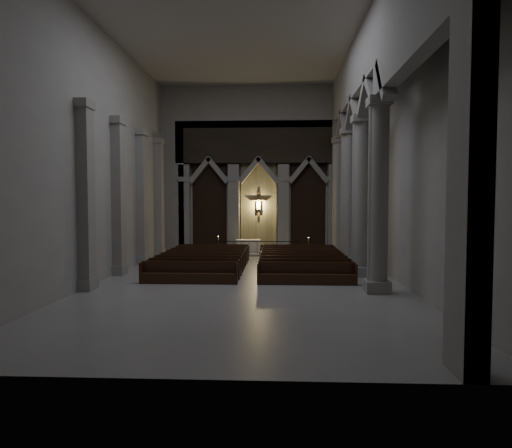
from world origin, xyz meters
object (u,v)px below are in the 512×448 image
at_px(altar_rail, 257,246).
at_px(candle_stand_left, 218,250).
at_px(worshipper, 262,253).
at_px(altar, 248,246).
at_px(pews, 252,264).
at_px(candle_stand_right, 308,251).

distance_m(altar_rail, candle_stand_left, 2.77).
xyz_separation_m(altar_rail, worshipper, (0.43, -2.89, -0.17)).
bearing_deg(worshipper, altar_rail, 106.19).
distance_m(altar, altar_rail, 1.52).
bearing_deg(altar, pews, -84.66).
distance_m(altar, candle_stand_right, 4.37).
xyz_separation_m(pews, worshipper, (0.43, 3.19, 0.22)).
height_order(candle_stand_right, worshipper, candle_stand_right).
relative_size(altar, candle_stand_right, 1.30).
xyz_separation_m(candle_stand_left, candle_stand_right, (6.19, -0.36, -0.00)).
height_order(altar, candle_stand_right, candle_stand_right).
bearing_deg(candle_stand_left, altar_rail, -8.87).
bearing_deg(worshipper, pews, -90.10).
bearing_deg(candle_stand_right, candle_stand_left, 176.69).
distance_m(altar_rail, worshipper, 2.93).
height_order(altar, worshipper, worshipper).
bearing_deg(worshipper, candle_stand_right, 51.85).
bearing_deg(candle_stand_left, altar, 24.50).
bearing_deg(altar_rail, pews, -90.00).
distance_m(pews, worshipper, 3.23).
distance_m(candle_stand_left, pews, 7.05).
bearing_deg(candle_stand_left, worshipper, -46.46).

